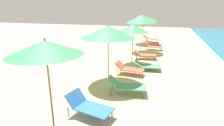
{
  "coord_description": "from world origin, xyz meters",
  "views": [
    {
      "loc": [
        2.48,
        3.43,
        3.19
      ],
      "look_at": [
        0.3,
        10.17,
        1.07
      ],
      "focal_mm": 28.42,
      "sensor_mm": 36.0,
      "label": 1
    }
  ],
  "objects_px": {
    "umbrella_fifth": "(133,28)",
    "lounger_fifth_shoreside": "(145,54)",
    "lounger_third_shoreside": "(88,106)",
    "umbrella_third": "(45,48)",
    "umbrella_sixth": "(142,19)",
    "lounger_fourth_inland": "(126,85)",
    "lounger_farthest_shoreside": "(150,38)",
    "umbrella_farthest": "(144,18)",
    "umbrella_fourth": "(108,32)",
    "lounger_fifth_inland": "(147,66)",
    "lounger_fourth_shoreside": "(129,68)",
    "lounger_farthest_inland": "(152,43)",
    "lounger_sixth_shoreside": "(153,46)"
  },
  "relations": [
    {
      "from": "umbrella_third",
      "to": "umbrella_fourth",
      "type": "height_order",
      "value": "umbrella_fourth"
    },
    {
      "from": "umbrella_fourth",
      "to": "umbrella_fifth",
      "type": "distance_m",
      "value": 3.32
    },
    {
      "from": "umbrella_fourth",
      "to": "umbrella_farthest",
      "type": "bearing_deg",
      "value": 89.63
    },
    {
      "from": "umbrella_fifth",
      "to": "lounger_fifth_inland",
      "type": "relative_size",
      "value": 1.63
    },
    {
      "from": "umbrella_farthest",
      "to": "lounger_farthest_shoreside",
      "type": "distance_m",
      "value": 2.46
    },
    {
      "from": "lounger_fourth_inland",
      "to": "umbrella_fifth",
      "type": "bearing_deg",
      "value": 87.91
    },
    {
      "from": "lounger_fourth_shoreside",
      "to": "lounger_fifth_inland",
      "type": "xyz_separation_m",
      "value": [
        0.81,
        0.95,
        -0.06
      ]
    },
    {
      "from": "umbrella_third",
      "to": "lounger_third_shoreside",
      "type": "xyz_separation_m",
      "value": [
        0.59,
        0.96,
        -1.99
      ]
    },
    {
      "from": "lounger_fourth_shoreside",
      "to": "lounger_fourth_inland",
      "type": "xyz_separation_m",
      "value": [
        0.39,
        -2.21,
        0.03
      ]
    },
    {
      "from": "umbrella_third",
      "to": "lounger_fifth_shoreside",
      "type": "relative_size",
      "value": 1.61
    },
    {
      "from": "lounger_third_shoreside",
      "to": "umbrella_fifth",
      "type": "bearing_deg",
      "value": 100.27
    },
    {
      "from": "umbrella_fifth",
      "to": "lounger_fifth_shoreside",
      "type": "distance_m",
      "value": 2.25
    },
    {
      "from": "lounger_third_shoreside",
      "to": "umbrella_sixth",
      "type": "bearing_deg",
      "value": 100.62
    },
    {
      "from": "lounger_fourth_inland",
      "to": "umbrella_fifth",
      "type": "xyz_separation_m",
      "value": [
        -0.67,
        4.34,
        1.81
      ]
    },
    {
      "from": "lounger_fourth_inland",
      "to": "lounger_farthest_shoreside",
      "type": "bearing_deg",
      "value": 81.03
    },
    {
      "from": "umbrella_third",
      "to": "lounger_fourth_shoreside",
      "type": "xyz_separation_m",
      "value": [
        0.96,
        5.03,
        -2.01
      ]
    },
    {
      "from": "lounger_fifth_shoreside",
      "to": "umbrella_farthest",
      "type": "height_order",
      "value": "umbrella_farthest"
    },
    {
      "from": "lounger_sixth_shoreside",
      "to": "umbrella_farthest",
      "type": "distance_m",
      "value": 3.75
    },
    {
      "from": "lounger_fourth_inland",
      "to": "lounger_fifth_shoreside",
      "type": "relative_size",
      "value": 0.99
    },
    {
      "from": "lounger_fifth_shoreside",
      "to": "lounger_farthest_inland",
      "type": "height_order",
      "value": "lounger_fifth_shoreside"
    },
    {
      "from": "lounger_fifth_shoreside",
      "to": "umbrella_farthest",
      "type": "bearing_deg",
      "value": 88.2
    },
    {
      "from": "umbrella_farthest",
      "to": "umbrella_fourth",
      "type": "bearing_deg",
      "value": -90.37
    },
    {
      "from": "lounger_fourth_inland",
      "to": "lounger_fifth_inland",
      "type": "xyz_separation_m",
      "value": [
        0.42,
        3.16,
        -0.08
      ]
    },
    {
      "from": "umbrella_sixth",
      "to": "umbrella_third",
      "type": "bearing_deg",
      "value": -93.62
    },
    {
      "from": "lounger_fourth_inland",
      "to": "lounger_farthest_shoreside",
      "type": "distance_m",
      "value": 12.6
    },
    {
      "from": "lounger_fourth_shoreside",
      "to": "lounger_third_shoreside",
      "type": "bearing_deg",
      "value": -90.17
    },
    {
      "from": "lounger_fourth_shoreside",
      "to": "lounger_farthest_inland",
      "type": "bearing_deg",
      "value": 92.33
    },
    {
      "from": "lounger_third_shoreside",
      "to": "lounger_fifth_shoreside",
      "type": "distance_m",
      "value": 7.38
    },
    {
      "from": "lounger_third_shoreside",
      "to": "lounger_farthest_inland",
      "type": "height_order",
      "value": "lounger_third_shoreside"
    },
    {
      "from": "lounger_fourth_inland",
      "to": "umbrella_farthest",
      "type": "bearing_deg",
      "value": 84.35
    },
    {
      "from": "lounger_fifth_inland",
      "to": "lounger_third_shoreside",
      "type": "bearing_deg",
      "value": -110.89
    },
    {
      "from": "umbrella_third",
      "to": "umbrella_sixth",
      "type": "xyz_separation_m",
      "value": [
        0.67,
        10.55,
        0.22
      ]
    },
    {
      "from": "lounger_third_shoreside",
      "to": "umbrella_fifth",
      "type": "height_order",
      "value": "umbrella_fifth"
    },
    {
      "from": "lounger_fifth_inland",
      "to": "lounger_farthest_shoreside",
      "type": "relative_size",
      "value": 0.92
    },
    {
      "from": "lounger_fifth_shoreside",
      "to": "umbrella_farthest",
      "type": "relative_size",
      "value": 0.59
    },
    {
      "from": "lounger_fifth_shoreside",
      "to": "lounger_fourth_shoreside",
      "type": "bearing_deg",
      "value": -107.88
    },
    {
      "from": "umbrella_third",
      "to": "lounger_farthest_inland",
      "type": "xyz_separation_m",
      "value": [
        1.35,
        13.11,
        -2.05
      ]
    },
    {
      "from": "lounger_third_shoreside",
      "to": "umbrella_sixth",
      "type": "relative_size",
      "value": 0.53
    },
    {
      "from": "umbrella_fifth",
      "to": "lounger_fifth_shoreside",
      "type": "bearing_deg",
      "value": 60.22
    },
    {
      "from": "lounger_fourth_inland",
      "to": "umbrella_fifth",
      "type": "distance_m",
      "value": 4.75
    },
    {
      "from": "lounger_third_shoreside",
      "to": "lounger_farthest_shoreside",
      "type": "xyz_separation_m",
      "value": [
        0.34,
        14.46,
        0.0
      ]
    },
    {
      "from": "umbrella_fifth",
      "to": "umbrella_sixth",
      "type": "height_order",
      "value": "umbrella_sixth"
    },
    {
      "from": "lounger_third_shoreside",
      "to": "lounger_farthest_shoreside",
      "type": "distance_m",
      "value": 14.46
    },
    {
      "from": "umbrella_fourth",
      "to": "lounger_fourth_inland",
      "type": "distance_m",
      "value": 2.46
    },
    {
      "from": "lounger_third_shoreside",
      "to": "lounger_fifth_shoreside",
      "type": "height_order",
      "value": "lounger_third_shoreside"
    },
    {
      "from": "lounger_fifth_shoreside",
      "to": "lounger_sixth_shoreside",
      "type": "distance_m",
      "value": 3.18
    },
    {
      "from": "lounger_third_shoreside",
      "to": "lounger_fourth_inland",
      "type": "bearing_deg",
      "value": 79.01
    },
    {
      "from": "lounger_sixth_shoreside",
      "to": "lounger_farthest_shoreside",
      "type": "height_order",
      "value": "lounger_farthest_shoreside"
    },
    {
      "from": "umbrella_farthest",
      "to": "lounger_fourth_shoreside",
      "type": "bearing_deg",
      "value": -85.91
    },
    {
      "from": "lounger_fourth_shoreside",
      "to": "lounger_fourth_inland",
      "type": "distance_m",
      "value": 2.24
    }
  ]
}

